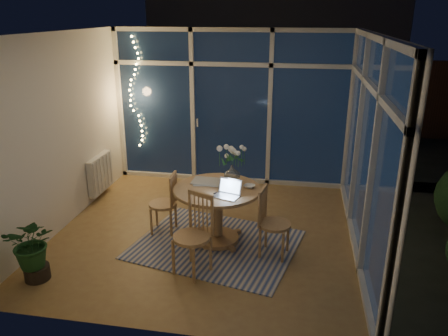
{
  "coord_description": "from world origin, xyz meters",
  "views": [
    {
      "loc": [
        1.15,
        -5.18,
        2.84
      ],
      "look_at": [
        0.19,
        0.25,
        0.85
      ],
      "focal_mm": 35.0,
      "sensor_mm": 36.0,
      "label": 1
    }
  ],
  "objects_px": {
    "chair_right": "(275,223)",
    "potted_plant": "(33,249)",
    "chair_front": "(192,235)",
    "laptop": "(226,189)",
    "dining_table": "(217,215)",
    "chair_left": "(163,203)",
    "flower_vase": "(232,174)"
  },
  "relations": [
    {
      "from": "dining_table",
      "to": "potted_plant",
      "type": "xyz_separation_m",
      "value": [
        -1.83,
        -1.19,
        0.01
      ]
    },
    {
      "from": "chair_right",
      "to": "potted_plant",
      "type": "distance_m",
      "value": 2.76
    },
    {
      "from": "chair_left",
      "to": "dining_table",
      "type": "bearing_deg",
      "value": 76.84
    },
    {
      "from": "flower_vase",
      "to": "chair_left",
      "type": "bearing_deg",
      "value": -172.08
    },
    {
      "from": "chair_left",
      "to": "laptop",
      "type": "bearing_deg",
      "value": 64.29
    },
    {
      "from": "chair_left",
      "to": "laptop",
      "type": "distance_m",
      "value": 1.09
    },
    {
      "from": "dining_table",
      "to": "laptop",
      "type": "height_order",
      "value": "laptop"
    },
    {
      "from": "flower_vase",
      "to": "potted_plant",
      "type": "height_order",
      "value": "flower_vase"
    },
    {
      "from": "laptop",
      "to": "potted_plant",
      "type": "bearing_deg",
      "value": -137.76
    },
    {
      "from": "chair_left",
      "to": "chair_right",
      "type": "xyz_separation_m",
      "value": [
        1.52,
        -0.36,
        0.02
      ]
    },
    {
      "from": "laptop",
      "to": "dining_table",
      "type": "bearing_deg",
      "value": 139.5
    },
    {
      "from": "dining_table",
      "to": "potted_plant",
      "type": "bearing_deg",
      "value": -146.89
    },
    {
      "from": "potted_plant",
      "to": "chair_right",
      "type": "bearing_deg",
      "value": 20.63
    },
    {
      "from": "dining_table",
      "to": "chair_right",
      "type": "xyz_separation_m",
      "value": [
        0.75,
        -0.22,
        0.07
      ]
    },
    {
      "from": "chair_left",
      "to": "chair_front",
      "type": "bearing_deg",
      "value": 31.57
    },
    {
      "from": "laptop",
      "to": "flower_vase",
      "type": "relative_size",
      "value": 1.39
    },
    {
      "from": "chair_left",
      "to": "potted_plant",
      "type": "height_order",
      "value": "chair_left"
    },
    {
      "from": "potted_plant",
      "to": "laptop",
      "type": "bearing_deg",
      "value": 25.34
    },
    {
      "from": "dining_table",
      "to": "chair_right",
      "type": "distance_m",
      "value": 0.78
    },
    {
      "from": "dining_table",
      "to": "laptop",
      "type": "xyz_separation_m",
      "value": [
        0.16,
        -0.25,
        0.48
      ]
    },
    {
      "from": "potted_plant",
      "to": "chair_front",
      "type": "bearing_deg",
      "value": 14.24
    },
    {
      "from": "dining_table",
      "to": "chair_front",
      "type": "height_order",
      "value": "chair_front"
    },
    {
      "from": "chair_left",
      "to": "chair_right",
      "type": "relative_size",
      "value": 0.96
    },
    {
      "from": "flower_vase",
      "to": "dining_table",
      "type": "bearing_deg",
      "value": -119.06
    },
    {
      "from": "chair_right",
      "to": "chair_front",
      "type": "distance_m",
      "value": 1.05
    },
    {
      "from": "dining_table",
      "to": "flower_vase",
      "type": "relative_size",
      "value": 5.23
    },
    {
      "from": "chair_right",
      "to": "chair_front",
      "type": "height_order",
      "value": "chair_front"
    },
    {
      "from": "chair_right",
      "to": "flower_vase",
      "type": "height_order",
      "value": "flower_vase"
    },
    {
      "from": "chair_front",
      "to": "laptop",
      "type": "distance_m",
      "value": 0.71
    },
    {
      "from": "chair_front",
      "to": "laptop",
      "type": "height_order",
      "value": "laptop"
    },
    {
      "from": "dining_table",
      "to": "chair_left",
      "type": "height_order",
      "value": "chair_left"
    },
    {
      "from": "dining_table",
      "to": "chair_right",
      "type": "relative_size",
      "value": 1.24
    }
  ]
}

